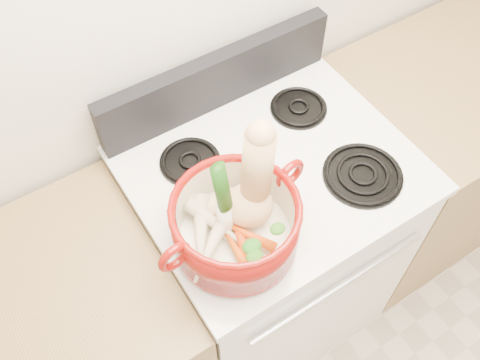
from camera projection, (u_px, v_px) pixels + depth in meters
stove_body at (266, 249)px, 1.90m from camera, size 0.76×0.65×0.92m
cooktop at (273, 170)px, 1.52m from camera, size 0.78×0.67×0.03m
control_backsplash at (217, 80)px, 1.58m from camera, size 0.76×0.05×0.18m
oven_handle at (340, 286)px, 1.48m from camera, size 0.60×0.02×0.02m
counter_right at (476, 127)px, 2.25m from camera, size 1.36×0.65×0.90m
burner_front_left at (248, 239)px, 1.36m from camera, size 0.22×0.22×0.02m
burner_front_right at (363, 174)px, 1.48m from camera, size 0.22×0.22×0.02m
burner_back_left at (190, 161)px, 1.51m from camera, size 0.17×0.17×0.02m
burner_back_right at (299, 107)px, 1.62m from camera, size 0.17×0.17×0.02m
dutch_oven at (236, 224)px, 1.29m from camera, size 0.35×0.35×0.15m
pot_handle_left at (175, 257)px, 1.18m from camera, size 0.09×0.03×0.09m
pot_handle_right at (290, 174)px, 1.31m from camera, size 0.09×0.03×0.09m
squash at (249, 182)px, 1.23m from camera, size 0.18×0.17×0.31m
leek at (225, 203)px, 1.22m from camera, size 0.06×0.09×0.26m
ginger at (221, 204)px, 1.34m from camera, size 0.10×0.08×0.05m
parsnip_0 at (217, 226)px, 1.31m from camera, size 0.08×0.23×0.06m
parsnip_1 at (201, 237)px, 1.29m from camera, size 0.15×0.21×0.06m
parsnip_2 at (218, 225)px, 1.30m from camera, size 0.11×0.19×0.06m
parsnip_3 at (211, 246)px, 1.26m from camera, size 0.18×0.14×0.06m
carrot_0 at (239, 236)px, 1.29m from camera, size 0.08×0.18×0.05m
carrot_1 at (239, 255)px, 1.26m from camera, size 0.04×0.15×0.04m
carrot_2 at (247, 235)px, 1.29m from camera, size 0.10×0.15×0.04m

